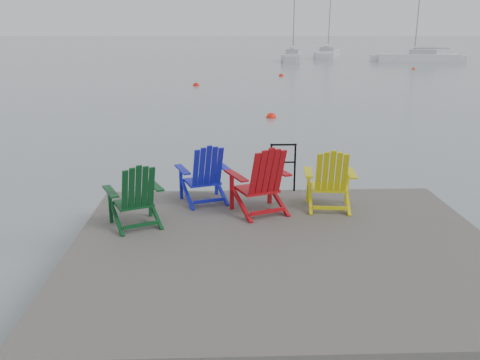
{
  "coord_description": "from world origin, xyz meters",
  "views": [
    {
      "loc": [
        -0.86,
        -6.52,
        3.43
      ],
      "look_at": [
        -0.56,
        2.01,
        0.85
      ],
      "focal_mm": 38.0,
      "sensor_mm": 36.0,
      "label": 1
    }
  ],
  "objects_px": {
    "chair_green": "(135,195)",
    "buoy_d": "(281,76)",
    "chair_red": "(261,180)",
    "sailboat_far": "(418,58)",
    "sailboat_near": "(293,58)",
    "chair_yellow": "(330,179)",
    "handrail": "(283,163)",
    "buoy_b": "(196,86)",
    "buoy_a": "(271,118)",
    "buoy_c": "(414,69)",
    "chair_blue": "(204,173)",
    "sailboat_mid": "(327,55)"
  },
  "relations": [
    {
      "from": "chair_red",
      "to": "sailboat_far",
      "type": "distance_m",
      "value": 48.75
    },
    {
      "from": "chair_green",
      "to": "buoy_d",
      "type": "bearing_deg",
      "value": 54.89
    },
    {
      "from": "chair_green",
      "to": "buoy_c",
      "type": "distance_m",
      "value": 39.95
    },
    {
      "from": "chair_yellow",
      "to": "buoy_d",
      "type": "xyz_separation_m",
      "value": [
        2.56,
        29.42,
        -1.03
      ]
    },
    {
      "from": "chair_blue",
      "to": "sailboat_mid",
      "type": "relative_size",
      "value": 0.09
    },
    {
      "from": "chair_blue",
      "to": "buoy_d",
      "type": "distance_m",
      "value": 29.4
    },
    {
      "from": "buoy_a",
      "to": "buoy_d",
      "type": "xyz_separation_m",
      "value": [
        2.39,
        17.57,
        0.0
      ]
    },
    {
      "from": "chair_blue",
      "to": "chair_yellow",
      "type": "relative_size",
      "value": 1.0
    },
    {
      "from": "chair_blue",
      "to": "sailboat_far",
      "type": "relative_size",
      "value": 0.09
    },
    {
      "from": "chair_green",
      "to": "sailboat_near",
      "type": "bearing_deg",
      "value": 54.97
    },
    {
      "from": "sailboat_near",
      "to": "sailboat_mid",
      "type": "distance_m",
      "value": 7.71
    },
    {
      "from": "chair_red",
      "to": "sailboat_mid",
      "type": "height_order",
      "value": "sailboat_mid"
    },
    {
      "from": "sailboat_near",
      "to": "buoy_c",
      "type": "distance_m",
      "value": 14.15
    },
    {
      "from": "chair_blue",
      "to": "chair_green",
      "type": "bearing_deg",
      "value": -152.27
    },
    {
      "from": "chair_yellow",
      "to": "buoy_d",
      "type": "relative_size",
      "value": 2.85
    },
    {
      "from": "sailboat_far",
      "to": "sailboat_near",
      "type": "bearing_deg",
      "value": 92.04
    },
    {
      "from": "handrail",
      "to": "buoy_b",
      "type": "distance_m",
      "value": 22.52
    },
    {
      "from": "chair_green",
      "to": "handrail",
      "type": "bearing_deg",
      "value": 10.08
    },
    {
      "from": "sailboat_near",
      "to": "buoy_d",
      "type": "bearing_deg",
      "value": -89.04
    },
    {
      "from": "chair_green",
      "to": "chair_red",
      "type": "xyz_separation_m",
      "value": [
        1.94,
        0.51,
        0.06
      ]
    },
    {
      "from": "buoy_a",
      "to": "buoy_d",
      "type": "relative_size",
      "value": 1.08
    },
    {
      "from": "chair_green",
      "to": "sailboat_far",
      "type": "xyz_separation_m",
      "value": [
        21.42,
        45.19,
        -0.65
      ]
    },
    {
      "from": "handrail",
      "to": "chair_blue",
      "type": "bearing_deg",
      "value": -157.13
    },
    {
      "from": "chair_green",
      "to": "chair_red",
      "type": "distance_m",
      "value": 2.01
    },
    {
      "from": "sailboat_mid",
      "to": "chair_red",
      "type": "bearing_deg",
      "value": -85.24
    },
    {
      "from": "sailboat_far",
      "to": "handrail",
      "type": "bearing_deg",
      "value": 166.32
    },
    {
      "from": "chair_blue",
      "to": "buoy_d",
      "type": "relative_size",
      "value": 2.84
    },
    {
      "from": "sailboat_far",
      "to": "chair_yellow",
      "type": "bearing_deg",
      "value": 167.53
    },
    {
      "from": "handrail",
      "to": "buoy_c",
      "type": "relative_size",
      "value": 2.72
    },
    {
      "from": "buoy_b",
      "to": "buoy_c",
      "type": "relative_size",
      "value": 1.18
    },
    {
      "from": "handrail",
      "to": "sailboat_near",
      "type": "distance_m",
      "value": 45.71
    },
    {
      "from": "buoy_c",
      "to": "sailboat_far",
      "type": "bearing_deg",
      "value": 67.48
    },
    {
      "from": "sailboat_far",
      "to": "buoy_c",
      "type": "height_order",
      "value": "sailboat_far"
    },
    {
      "from": "sailboat_near",
      "to": "chair_yellow",
      "type": "bearing_deg",
      "value": -85.6
    },
    {
      "from": "chair_blue",
      "to": "handrail",
      "type": "bearing_deg",
      "value": 3.77
    },
    {
      "from": "sailboat_near",
      "to": "handrail",
      "type": "bearing_deg",
      "value": -86.58
    },
    {
      "from": "chair_green",
      "to": "buoy_b",
      "type": "xyz_separation_m",
      "value": [
        -0.24,
        24.01,
        -1.01
      ]
    },
    {
      "from": "sailboat_near",
      "to": "chair_green",
      "type": "bearing_deg",
      "value": -89.19
    },
    {
      "from": "buoy_b",
      "to": "buoy_d",
      "type": "height_order",
      "value": "buoy_b"
    },
    {
      "from": "chair_yellow",
      "to": "sailboat_mid",
      "type": "bearing_deg",
      "value": 85.04
    },
    {
      "from": "buoy_a",
      "to": "chair_green",
      "type": "bearing_deg",
      "value": -104.59
    },
    {
      "from": "chair_yellow",
      "to": "sailboat_mid",
      "type": "height_order",
      "value": "sailboat_mid"
    },
    {
      "from": "sailboat_mid",
      "to": "buoy_b",
      "type": "distance_m",
      "value": 32.06
    },
    {
      "from": "chair_red",
      "to": "buoy_c",
      "type": "relative_size",
      "value": 3.42
    },
    {
      "from": "chair_green",
      "to": "chair_blue",
      "type": "bearing_deg",
      "value": 22.36
    },
    {
      "from": "buoy_b",
      "to": "buoy_c",
      "type": "distance_m",
      "value": 21.39
    },
    {
      "from": "buoy_a",
      "to": "buoy_c",
      "type": "xyz_separation_m",
      "value": [
        14.3,
        23.36,
        0.0
      ]
    },
    {
      "from": "chair_yellow",
      "to": "sailboat_near",
      "type": "relative_size",
      "value": 0.11
    },
    {
      "from": "buoy_b",
      "to": "buoy_d",
      "type": "xyz_separation_m",
      "value": [
        5.89,
        6.08,
        0.0
      ]
    },
    {
      "from": "chair_blue",
      "to": "buoy_a",
      "type": "bearing_deg",
      "value": 59.77
    }
  ]
}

